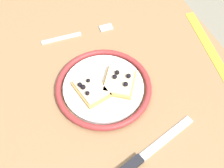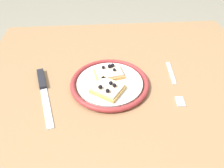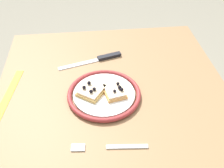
{
  "view_description": "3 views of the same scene",
  "coord_description": "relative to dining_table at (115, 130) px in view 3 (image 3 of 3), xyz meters",
  "views": [
    {
      "loc": [
        0.43,
        -0.11,
        1.36
      ],
      "look_at": [
        0.06,
        0.05,
        0.78
      ],
      "focal_mm": 48.84,
      "sensor_mm": 36.0,
      "label": 1
    },
    {
      "loc": [
        0.08,
        0.52,
        1.17
      ],
      "look_at": [
        0.04,
        0.05,
        0.77
      ],
      "focal_mm": 34.82,
      "sensor_mm": 36.0,
      "label": 2
    },
    {
      "loc": [
        -0.54,
        0.07,
        1.32
      ],
      "look_at": [
        0.07,
        0.0,
        0.78
      ],
      "focal_mm": 41.78,
      "sensor_mm": 36.0,
      "label": 3
    }
  ],
  "objects": [
    {
      "name": "knife",
      "position": [
        0.25,
        0.03,
        0.12
      ],
      "size": [
        0.08,
        0.24,
        0.01
      ],
      "color": "silver",
      "rests_on": "dining_table"
    },
    {
      "name": "pizza_slice_far",
      "position": [
        0.06,
        0.07,
        0.13
      ],
      "size": [
        0.11,
        0.11,
        0.03
      ],
      "color": "tan",
      "rests_on": "plate"
    },
    {
      "name": "fork",
      "position": [
        -0.14,
        0.04,
        0.12
      ],
      "size": [
        0.03,
        0.2,
        0.0
      ],
      "color": "silver",
      "rests_on": "dining_table"
    },
    {
      "name": "measuring_tape",
      "position": [
        0.05,
        0.34,
        0.11
      ],
      "size": [
        0.31,
        0.07,
        0.0
      ],
      "primitive_type": "cube",
      "rotation": [
        0.0,
        0.0,
        -0.15
      ],
      "color": "yellow",
      "rests_on": "dining_table"
    },
    {
      "name": "dining_table",
      "position": [
        0.0,
        0.0,
        0.0
      ],
      "size": [
        0.91,
        0.75,
        0.75
      ],
      "color": "#936D47",
      "rests_on": "ground_plane"
    },
    {
      "name": "pizza_slice_near",
      "position": [
        0.05,
        -0.0,
        0.13
      ],
      "size": [
        0.09,
        0.08,
        0.03
      ],
      "color": "tan",
      "rests_on": "plate"
    },
    {
      "name": "plate",
      "position": [
        0.05,
        0.03,
        0.12
      ],
      "size": [
        0.23,
        0.23,
        0.02
      ],
      "color": "white",
      "rests_on": "dining_table"
    }
  ]
}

